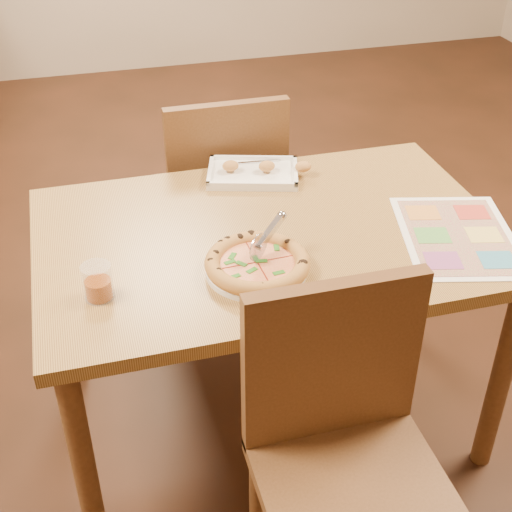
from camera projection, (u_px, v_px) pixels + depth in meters
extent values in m
plane|color=#32190D|center=(268.00, 412.00, 2.40)|extent=(7.00, 7.00, 0.00)
cube|color=#A68342|center=(270.00, 237.00, 2.01)|extent=(1.30, 0.85, 0.04)
cylinder|color=brown|center=(84.00, 466.00, 1.79)|extent=(0.06, 0.06, 0.68)
cylinder|color=brown|center=(69.00, 296.00, 2.37)|extent=(0.06, 0.06, 0.68)
cylinder|color=brown|center=(500.00, 379.00, 2.05)|extent=(0.06, 0.06, 0.68)
cylinder|color=brown|center=(394.00, 245.00, 2.63)|extent=(0.06, 0.06, 0.68)
cube|color=brown|center=(356.00, 494.00, 1.59)|extent=(0.42, 0.42, 0.04)
cube|color=brown|center=(332.00, 363.00, 1.62)|extent=(0.42, 0.04, 0.45)
cube|color=brown|center=(218.00, 197.00, 2.71)|extent=(0.42, 0.42, 0.04)
cube|color=brown|center=(228.00, 166.00, 2.43)|extent=(0.42, 0.04, 0.45)
cylinder|color=white|center=(256.00, 270.00, 1.83)|extent=(0.33, 0.33, 0.01)
cylinder|color=#C08041|center=(257.00, 266.00, 1.82)|extent=(0.26, 0.26, 0.01)
cylinder|color=#E2B87B|center=(257.00, 263.00, 1.82)|extent=(0.22, 0.22, 0.01)
torus|color=#C08041|center=(257.00, 263.00, 1.82)|extent=(0.27, 0.27, 0.04)
cylinder|color=silver|center=(258.00, 247.00, 1.80)|extent=(0.06, 0.05, 0.08)
cube|color=silver|center=(270.00, 231.00, 1.83)|extent=(0.10, 0.09, 0.06)
cube|color=white|center=(253.00, 174.00, 2.26)|extent=(0.33, 0.27, 0.02)
cube|color=silver|center=(253.00, 171.00, 2.26)|extent=(0.14, 0.02, 0.00)
ellipsoid|color=#D2984B|center=(230.00, 166.00, 2.25)|extent=(0.05, 0.04, 0.03)
ellipsoid|color=#D2984B|center=(267.00, 166.00, 2.25)|extent=(0.05, 0.04, 0.03)
ellipsoid|color=#D2984B|center=(303.00, 167.00, 2.25)|extent=(0.05, 0.04, 0.03)
cylinder|color=#86370A|center=(99.00, 289.00, 1.73)|extent=(0.06, 0.06, 0.05)
cylinder|color=white|center=(98.00, 282.00, 1.72)|extent=(0.07, 0.07, 0.09)
cube|color=white|center=(458.00, 236.00, 1.97)|extent=(0.40, 0.49, 0.00)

